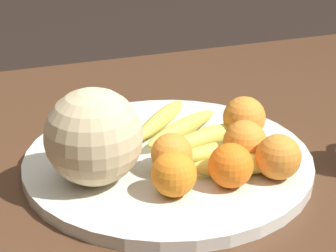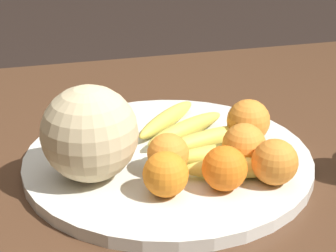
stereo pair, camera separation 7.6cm
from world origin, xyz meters
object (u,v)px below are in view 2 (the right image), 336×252
object	(u,v)px
orange_front_left	(225,168)
produce_tag	(214,160)
orange_mid_center	(244,145)
orange_back_left	(166,174)
orange_front_right	(275,162)
banana_bunch	(202,141)
melon	(90,133)
orange_top_small	(168,154)
orange_back_right	(248,121)
kitchen_table	(134,199)
fruit_bowl	(168,159)

from	to	relation	value
orange_front_left	produce_tag	xyz separation A→B (m)	(0.01, 0.08, -0.03)
orange_mid_center	orange_back_left	xyz separation A→B (m)	(-0.14, -0.05, -0.00)
orange_front_left	orange_front_right	bearing A→B (deg)	-2.07
banana_bunch	produce_tag	distance (m)	0.04
melon	orange_top_small	size ratio (longest dim) A/B	2.25
orange_back_right	banana_bunch	bearing A→B (deg)	-169.83
orange_mid_center	kitchen_table	bearing A→B (deg)	143.69
orange_front_left	orange_front_right	xyz separation A→B (m)	(0.07, -0.00, 0.00)
banana_bunch	orange_back_right	distance (m)	0.09
kitchen_table	orange_mid_center	distance (m)	0.23
fruit_bowl	orange_mid_center	xyz separation A→B (m)	(0.10, -0.06, 0.04)
orange_back_left	orange_back_right	distance (m)	0.22
kitchen_table	orange_back_left	size ratio (longest dim) A/B	26.44
orange_front_left	orange_back_right	distance (m)	0.16
produce_tag	orange_front_left	bearing A→B (deg)	-53.50
orange_front_left	fruit_bowl	bearing A→B (deg)	113.28
melon	orange_top_small	xyz separation A→B (m)	(0.11, -0.02, -0.04)
melon	kitchen_table	bearing A→B (deg)	49.01
orange_front_right	orange_back_right	world-z (taller)	orange_back_right
fruit_bowl	orange_back_left	distance (m)	0.12
banana_bunch	orange_top_small	xyz separation A→B (m)	(-0.07, -0.06, 0.02)
melon	orange_back_left	bearing A→B (deg)	-39.21
produce_tag	melon	bearing A→B (deg)	-134.72
kitchen_table	orange_mid_center	bearing A→B (deg)	-36.31
orange_back_right	produce_tag	xyz separation A→B (m)	(-0.08, -0.06, -0.03)
melon	orange_back_right	size ratio (longest dim) A/B	1.97
orange_back_left	orange_back_right	size ratio (longest dim) A/B	0.90
produce_tag	orange_back_right	bearing A→B (deg)	82.05
orange_mid_center	produce_tag	size ratio (longest dim) A/B	0.92
orange_front_left	kitchen_table	bearing A→B (deg)	120.17
banana_bunch	orange_mid_center	size ratio (longest dim) A/B	4.44
orange_back_left	orange_top_small	distance (m)	0.06
fruit_bowl	orange_back_right	bearing A→B (deg)	6.45
melon	produce_tag	bearing A→B (deg)	-0.64
orange_front_right	produce_tag	distance (m)	0.11
orange_back_left	orange_top_small	bearing A→B (deg)	72.26
orange_front_left	produce_tag	bearing A→B (deg)	80.57
orange_front_left	orange_back_left	size ratio (longest dim) A/B	1.00
orange_front_right	orange_top_small	xyz separation A→B (m)	(-0.14, 0.07, -0.00)
orange_top_small	orange_front_right	bearing A→B (deg)	-25.34
kitchen_table	fruit_bowl	xyz separation A→B (m)	(0.05, -0.05, 0.10)
orange_front_left	orange_mid_center	distance (m)	0.08
orange_front_left	orange_back_right	size ratio (longest dim) A/B	0.90
banana_bunch	orange_back_left	bearing A→B (deg)	-144.29
fruit_bowl	orange_front_left	world-z (taller)	orange_front_left
orange_top_small	orange_mid_center	bearing A→B (deg)	-2.28
orange_front_right	produce_tag	xyz separation A→B (m)	(-0.06, 0.08, -0.03)
melon	orange_top_small	world-z (taller)	melon
banana_bunch	orange_mid_center	bearing A→B (deg)	-68.22
fruit_bowl	banana_bunch	world-z (taller)	banana_bunch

